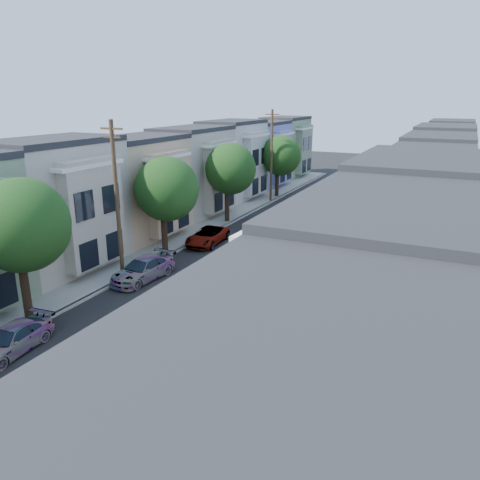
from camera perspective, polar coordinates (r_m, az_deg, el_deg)
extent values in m
plane|color=black|center=(26.87, -6.21, -8.20)|extent=(160.00, 160.00, 0.00)
cube|color=black|center=(39.55, 5.19, 0.22)|extent=(12.00, 70.00, 0.02)
cube|color=gray|center=(41.91, -2.58, 1.34)|extent=(0.30, 70.00, 0.15)
cube|color=gray|center=(37.97, 13.77, -0.83)|extent=(0.30, 70.00, 0.15)
cube|color=gray|center=(42.51, -4.13, 1.54)|extent=(2.60, 70.00, 0.15)
cube|color=gray|center=(37.76, 15.70, -1.08)|extent=(2.60, 70.00, 0.15)
cube|color=gold|center=(39.55, 5.19, 0.21)|extent=(0.12, 70.00, 0.01)
cube|color=#7782BE|center=(44.48, -8.39, 2.00)|extent=(5.00, 70.00, 8.50)
cube|color=#7782BE|center=(37.40, 21.41, -1.94)|extent=(5.00, 70.00, 8.50)
cylinder|color=black|center=(26.66, -24.67, -5.57)|extent=(0.44, 0.44, 3.75)
sphere|color=#224514|center=(25.38, -25.21, 1.67)|extent=(4.70, 4.70, 4.70)
cylinder|color=black|center=(35.47, -9.20, 0.91)|extent=(0.44, 0.44, 3.37)
sphere|color=#224514|center=(34.53, -9.05, 6.16)|extent=(4.70, 4.70, 4.70)
cylinder|color=black|center=(44.06, -1.60, 4.35)|extent=(0.44, 0.44, 3.45)
sphere|color=#224514|center=(43.31, -1.28, 8.66)|extent=(4.70, 4.70, 4.70)
cylinder|color=black|center=(55.73, 4.52, 6.91)|extent=(0.44, 0.44, 3.29)
sphere|color=#224514|center=(55.14, 4.90, 10.23)|extent=(4.63, 4.63, 4.63)
cylinder|color=black|center=(53.01, 18.16, 5.26)|extent=(0.44, 0.44, 2.70)
sphere|color=#224514|center=(52.56, 18.73, 7.82)|extent=(3.10, 3.10, 3.10)
cylinder|color=#42301E|center=(30.37, -14.73, 4.29)|extent=(0.26, 0.26, 10.00)
cube|color=#42301E|center=(29.74, -15.41, 12.96)|extent=(1.60, 0.12, 0.12)
cylinder|color=#42301E|center=(52.65, 3.85, 10.02)|extent=(0.26, 0.26, 10.00)
cube|color=#42301E|center=(52.29, 3.95, 15.03)|extent=(1.60, 0.12, 0.12)
cube|color=white|center=(30.03, 3.16, -1.18)|extent=(2.62, 4.69, 2.56)
cube|color=white|center=(33.13, 5.42, 0.34)|extent=(2.62, 2.18, 2.36)
cube|color=black|center=(31.36, 3.80, -3.12)|extent=(2.41, 6.74, 0.26)
cube|color=#2D0A51|center=(28.04, 0.61, -1.83)|extent=(0.98, 0.04, 0.48)
cube|color=#198C1E|center=(27.70, 2.25, -2.08)|extent=(0.76, 0.04, 0.48)
cylinder|color=black|center=(29.89, 0.07, -4.38)|extent=(0.31, 0.98, 0.98)
cylinder|color=black|center=(29.03, 4.29, -5.10)|extent=(0.31, 0.98, 0.98)
cylinder|color=black|center=(33.68, 3.28, -1.91)|extent=(0.31, 0.98, 0.98)
cylinder|color=black|center=(32.91, 7.08, -2.47)|extent=(0.31, 0.98, 0.98)
imported|color=black|center=(39.57, 7.95, 1.26)|extent=(3.19, 5.73, 1.52)
imported|color=black|center=(24.55, -26.10, -10.91)|extent=(2.13, 4.32, 1.25)
imported|color=silver|center=(30.98, -11.74, -3.54)|extent=(2.41, 4.91, 1.42)
imported|color=black|center=(37.73, -3.99, 0.45)|extent=(2.52, 4.90, 1.32)
imported|color=#404040|center=(19.76, -3.22, -15.85)|extent=(2.07, 4.44, 1.39)
imported|color=white|center=(23.14, 2.04, -10.50)|extent=(1.79, 4.48, 1.44)
imported|color=black|center=(40.38, 12.99, 1.14)|extent=(2.02, 4.38, 1.29)
imported|color=#141441|center=(50.83, 15.79, 4.30)|extent=(2.65, 5.47, 1.50)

